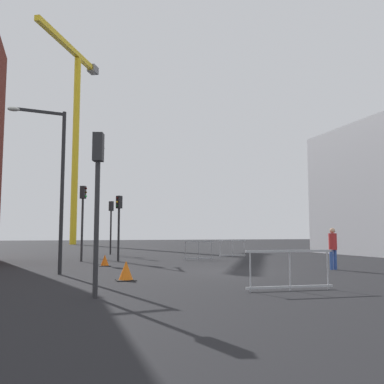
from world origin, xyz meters
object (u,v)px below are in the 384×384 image
(traffic_light_island, at_px, (83,211))
(traffic_light_corner, at_px, (119,216))
(streetlamp_tall, at_px, (99,188))
(streetlamp_short, at_px, (54,174))
(pedestrian_walking, at_px, (333,245))
(traffic_light_crosswalk, at_px, (97,186))
(traffic_light_far, at_px, (119,217))
(traffic_light_median, at_px, (111,219))
(traffic_cone_orange, at_px, (105,261))
(traffic_cone_on_verge, at_px, (126,271))
(construction_crane, at_px, (75,118))

(traffic_light_island, bearing_deg, traffic_light_corner, 59.52)
(traffic_light_island, bearing_deg, streetlamp_tall, 66.95)
(streetlamp_short, xyz_separation_m, pedestrian_walking, (11.33, -1.29, -2.75))
(streetlamp_short, xyz_separation_m, traffic_light_island, (1.43, 7.22, -1.01))
(traffic_light_crosswalk, bearing_deg, streetlamp_short, 100.11)
(traffic_light_island, xyz_separation_m, traffic_light_far, (1.92, -0.45, -0.33))
(traffic_light_island, bearing_deg, traffic_light_far, -13.18)
(traffic_light_median, distance_m, pedestrian_walking, 17.43)
(traffic_light_median, xyz_separation_m, traffic_light_far, (-0.44, -7.58, -0.16))
(traffic_cone_orange, bearing_deg, traffic_light_corner, 78.07)
(traffic_cone_on_verge, bearing_deg, streetlamp_short, 130.77)
(traffic_light_median, xyz_separation_m, traffic_light_crosswalk, (-2.69, -20.53, 0.08))
(streetlamp_short, distance_m, traffic_light_crosswalk, 6.37)
(construction_crane, distance_m, traffic_light_far, 39.59)
(streetlamp_short, bearing_deg, traffic_light_far, 63.66)
(streetlamp_short, distance_m, traffic_light_island, 7.43)
(traffic_light_crosswalk, relative_size, pedestrian_walking, 2.27)
(traffic_light_median, relative_size, traffic_cone_on_verge, 6.08)
(traffic_light_crosswalk, relative_size, traffic_cone_orange, 7.54)
(traffic_light_island, xyz_separation_m, pedestrian_walking, (9.90, -8.51, -1.74))
(traffic_light_far, height_order, traffic_cone_on_verge, traffic_light_far)
(traffic_light_far, relative_size, traffic_cone_orange, 6.81)
(traffic_light_corner, bearing_deg, streetlamp_short, -109.05)
(construction_crane, bearing_deg, traffic_light_far, -87.68)
(streetlamp_short, height_order, traffic_light_crosswalk, streetlamp_short)
(traffic_light_crosswalk, distance_m, traffic_light_far, 13.15)
(traffic_cone_orange, bearing_deg, traffic_light_far, 71.88)
(traffic_light_median, relative_size, traffic_light_corner, 0.97)
(traffic_light_crosswalk, xyz_separation_m, pedestrian_walking, (10.23, 4.89, -1.65))
(traffic_light_corner, relative_size, pedestrian_walking, 2.26)
(streetlamp_short, relative_size, traffic_cone_orange, 11.75)
(construction_crane, height_order, traffic_cone_on_verge, construction_crane)
(streetlamp_tall, relative_size, traffic_light_crosswalk, 1.82)
(streetlamp_tall, distance_m, pedestrian_walking, 14.47)
(traffic_light_median, xyz_separation_m, pedestrian_walking, (7.54, -15.64, -1.57))
(traffic_light_median, distance_m, traffic_light_far, 7.59)
(traffic_light_far, bearing_deg, streetlamp_short, -116.34)
(traffic_cone_on_verge, bearing_deg, traffic_light_far, 83.99)
(streetlamp_short, bearing_deg, traffic_light_corner, 70.95)
(traffic_light_far, height_order, pedestrian_walking, traffic_light_far)
(streetlamp_tall, height_order, traffic_cone_orange, streetlamp_tall)
(traffic_light_crosswalk, distance_m, traffic_light_island, 13.40)
(streetlamp_tall, height_order, pedestrian_walking, streetlamp_tall)
(streetlamp_short, relative_size, traffic_light_corner, 1.56)
(streetlamp_short, height_order, traffic_light_far, streetlamp_short)
(traffic_light_median, height_order, traffic_light_corner, traffic_light_corner)
(streetlamp_short, distance_m, traffic_cone_orange, 5.55)
(streetlamp_tall, height_order, traffic_light_median, streetlamp_tall)
(traffic_light_island, relative_size, traffic_cone_on_verge, 6.52)
(construction_crane, bearing_deg, traffic_light_median, -86.21)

